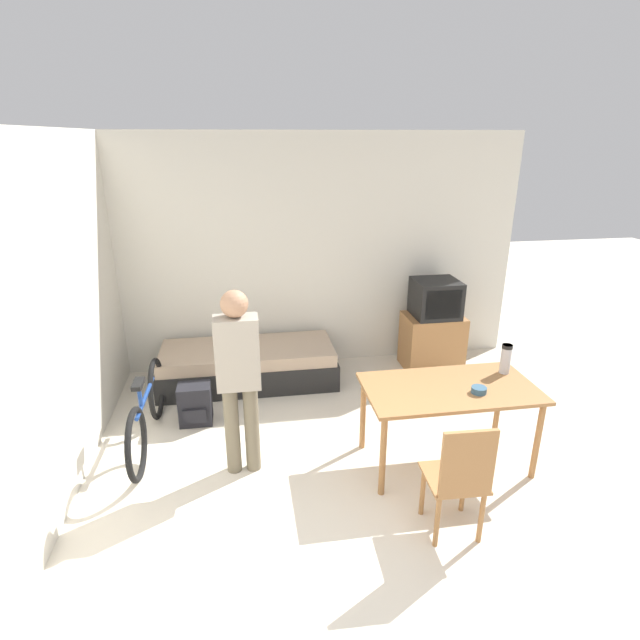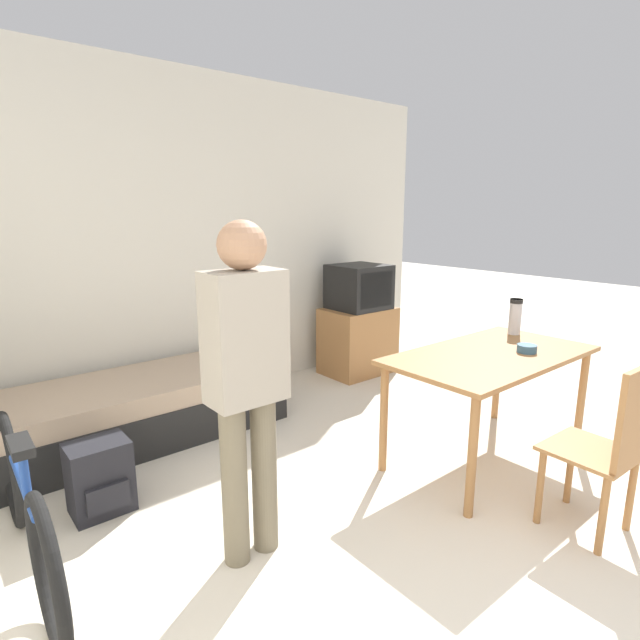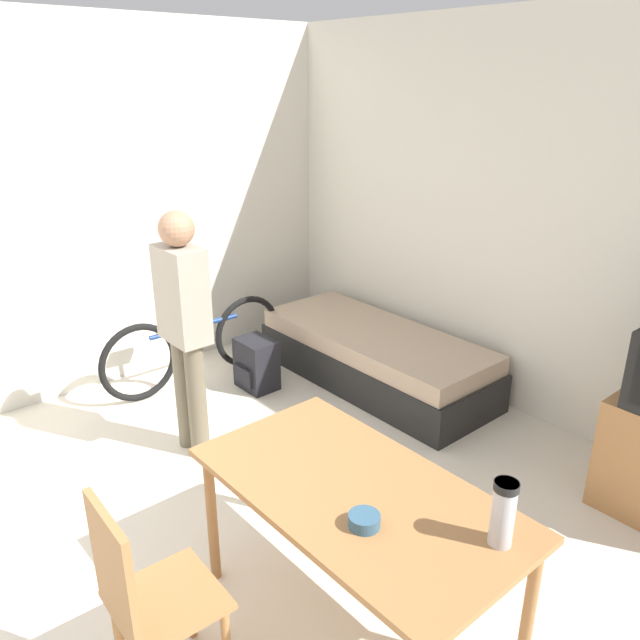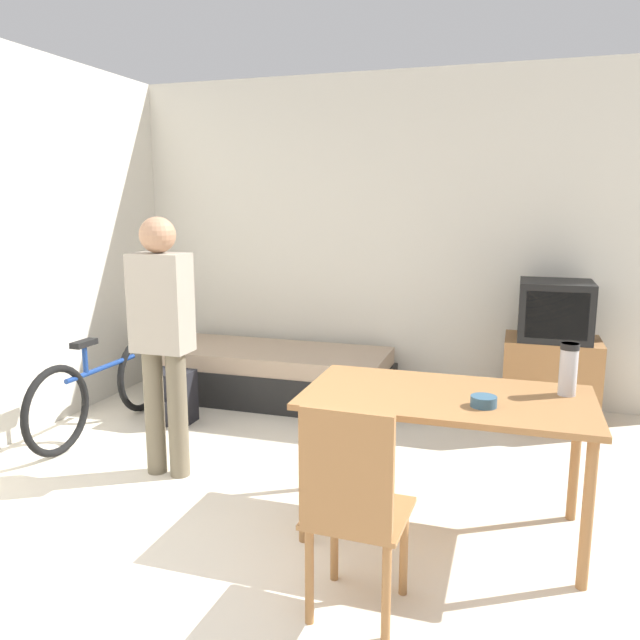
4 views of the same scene
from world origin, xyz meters
The scene contains 12 objects.
ground_plane centered at (0.00, 0.00, 0.00)m, with size 20.00×20.00×0.00m, color beige.
wall_back centered at (0.00, 3.50, 1.35)m, with size 5.15×0.06×2.70m.
wall_left centered at (-2.11, 1.73, 1.35)m, with size 0.06×4.47×2.70m.
daybed centered at (-0.69, 2.99, 0.21)m, with size 1.96×0.79×0.43m.
tv centered at (1.50, 3.06, 0.51)m, with size 0.68×0.49×1.09m.
dining_table centered at (0.92, 1.24, 0.64)m, with size 1.40×0.75×0.72m.
wooden_chair centered at (0.66, 0.41, 0.50)m, with size 0.41×0.41×0.91m.
bicycle centered at (-1.61, 1.93, 0.32)m, with size 0.09×1.56×0.71m.
person_standing centered at (-0.77, 1.41, 0.91)m, with size 0.34×0.21×1.57m.
thermos_flask centered at (1.48, 1.41, 0.86)m, with size 0.09×0.09×0.26m.
mate_bowl centered at (1.10, 1.11, 0.75)m, with size 0.12×0.12×0.05m.
backpack centered at (-1.22, 2.22, 0.20)m, with size 0.31×0.26×0.40m.
Camera 1 is at (-0.70, -2.16, 2.63)m, focal length 28.00 mm.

